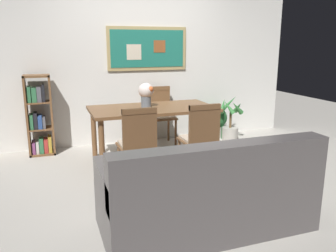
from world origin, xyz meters
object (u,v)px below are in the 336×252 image
(potted_palm, at_px, (230,124))
(flower_vase, at_px, (146,93))
(dining_chair_near_right, at_px, (201,134))
(dining_table, at_px, (153,114))
(leather_couch, at_px, (208,195))
(dining_chair_far_right, at_px, (160,111))
(bookshelf, at_px, (39,118))
(dining_chair_near_left, at_px, (138,140))
(potted_ivy, at_px, (216,121))

(potted_palm, bearing_deg, flower_vase, -163.21)
(dining_chair_near_right, bearing_deg, dining_table, 113.17)
(leather_couch, bearing_deg, dining_chair_far_right, 80.51)
(bookshelf, height_order, potted_palm, bookshelf)
(dining_table, relative_size, dining_chair_far_right, 1.83)
(dining_chair_far_right, bearing_deg, potted_palm, -11.51)
(potted_palm, bearing_deg, bookshelf, 174.83)
(dining_chair_far_right, bearing_deg, leather_couch, -99.49)
(dining_chair_near_left, bearing_deg, potted_palm, 34.27)
(leather_couch, xyz_separation_m, flower_vase, (0.01, 1.96, 0.62))
(dining_chair_far_right, xyz_separation_m, potted_ivy, (1.02, 0.03, -0.25))
(dining_table, relative_size, dining_chair_near_left, 1.83)
(potted_palm, bearing_deg, dining_table, -160.77)
(bookshelf, bearing_deg, dining_table, -28.39)
(bookshelf, height_order, potted_ivy, bookshelf)
(dining_chair_near_right, relative_size, bookshelf, 0.79)
(flower_vase, bearing_deg, potted_palm, 16.79)
(dining_chair_far_right, height_order, potted_palm, dining_chair_far_right)
(bookshelf, relative_size, potted_ivy, 1.96)
(dining_chair_near_left, relative_size, potted_palm, 1.22)
(dining_chair_near_left, relative_size, dining_chair_near_right, 1.00)
(leather_couch, bearing_deg, potted_ivy, 61.44)
(dining_table, bearing_deg, bookshelf, 151.61)
(leather_couch, height_order, flower_vase, flower_vase)
(bookshelf, bearing_deg, dining_chair_far_right, -1.11)
(dining_chair_near_right, bearing_deg, dining_chair_near_left, 178.42)
(potted_ivy, xyz_separation_m, flower_vase, (-1.46, -0.74, 0.64))
(dining_chair_far_right, distance_m, dining_chair_near_right, 1.56)
(dining_chair_far_right, xyz_separation_m, potted_palm, (1.14, -0.23, -0.25))
(potted_ivy, distance_m, flower_vase, 1.76)
(dining_table, xyz_separation_m, dining_chair_far_right, (0.35, 0.75, -0.11))
(dining_chair_far_right, distance_m, potted_palm, 1.19)
(leather_couch, bearing_deg, bookshelf, 116.89)
(dining_chair_far_right, relative_size, flower_vase, 2.79)
(dining_chair_near_left, relative_size, flower_vase, 2.79)
(dining_chair_far_right, distance_m, flower_vase, 0.92)
(dining_chair_near_left, xyz_separation_m, leather_couch, (0.32, -1.13, -0.22))
(leather_couch, height_order, potted_ivy, leather_couch)
(potted_ivy, bearing_deg, flower_vase, -153.01)
(dining_table, bearing_deg, dining_chair_near_right, -66.83)
(flower_vase, bearing_deg, leather_couch, -90.41)
(dining_chair_near_right, xyz_separation_m, flower_vase, (-0.42, 0.85, 0.40))
(dining_chair_near_right, distance_m, bookshelf, 2.41)
(bookshelf, distance_m, potted_palm, 2.98)
(dining_table, relative_size, leather_couch, 0.93)
(dining_chair_near_left, height_order, leather_couch, dining_chair_near_left)
(dining_chair_near_left, distance_m, flower_vase, 0.98)
(potted_ivy, bearing_deg, potted_palm, -66.05)
(dining_chair_near_left, height_order, dining_chair_near_right, same)
(dining_table, bearing_deg, potted_ivy, 29.77)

